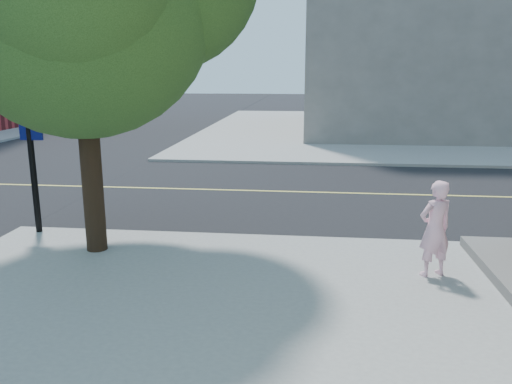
# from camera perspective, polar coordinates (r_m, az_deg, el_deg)

# --- Properties ---
(ground) EXTENTS (140.00, 140.00, 0.00)m
(ground) POSITION_cam_1_polar(r_m,az_deg,el_deg) (12.16, -20.54, -4.29)
(ground) COLOR black
(ground) RESTS_ON ground
(road_ew) EXTENTS (140.00, 9.00, 0.01)m
(road_ew) POSITION_cam_1_polar(r_m,az_deg,el_deg) (16.15, -13.47, 0.46)
(road_ew) COLOR black
(road_ew) RESTS_ON ground
(sidewalk_ne) EXTENTS (29.00, 25.00, 0.12)m
(sidewalk_ne) POSITION_cam_1_polar(r_m,az_deg,el_deg) (33.00, 20.57, 6.51)
(sidewalk_ne) COLOR gray
(sidewalk_ne) RESTS_ON ground
(filler_ne) EXTENTS (18.00, 16.00, 14.00)m
(filler_ne) POSITION_cam_1_polar(r_m,az_deg,el_deg) (33.62, 22.26, 18.58)
(filler_ne) COLOR slate
(filler_ne) RESTS_ON sidewalk_ne
(man_on_phone) EXTENTS (0.71, 0.61, 1.65)m
(man_on_phone) POSITION_cam_1_polar(r_m,az_deg,el_deg) (9.05, 19.26, -3.87)
(man_on_phone) COLOR #F8B7CF
(man_on_phone) RESTS_ON sidewalk_se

